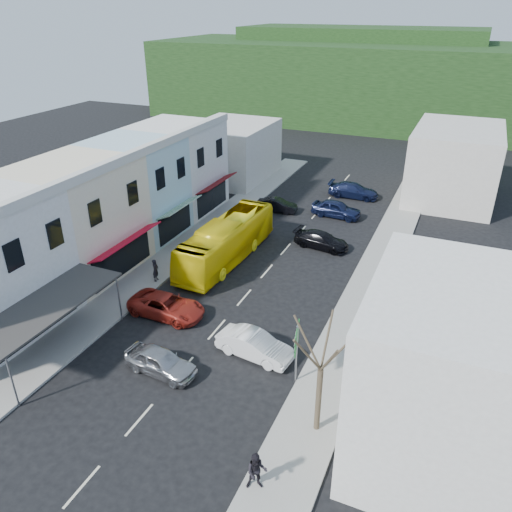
{
  "coord_description": "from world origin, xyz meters",
  "views": [
    {
      "loc": [
        12.08,
        -21.93,
        17.73
      ],
      "look_at": [
        0.0,
        6.0,
        2.2
      ],
      "focal_mm": 35.0,
      "sensor_mm": 36.0,
      "label": 1
    }
  ],
  "objects_px": {
    "bus": "(227,241)",
    "pedestrian_left": "(155,270)",
    "direction_sign": "(296,355)",
    "car_silver": "(160,362)",
    "pedestrian_right": "(257,472)",
    "traffic_signal": "(407,167)",
    "street_tree": "(321,370)",
    "car_red": "(167,306)",
    "car_white": "(254,346)"
  },
  "relations": [
    {
      "from": "bus",
      "to": "pedestrian_left",
      "type": "distance_m",
      "value": 5.99
    },
    {
      "from": "pedestrian_left",
      "to": "direction_sign",
      "type": "xyz_separation_m",
      "value": [
        12.49,
        -5.98,
        0.77
      ]
    },
    {
      "from": "car_silver",
      "to": "pedestrian_right",
      "type": "distance_m",
      "value": 8.86
    },
    {
      "from": "bus",
      "to": "direction_sign",
      "type": "xyz_separation_m",
      "value": [
        9.45,
        -11.12,
        0.22
      ]
    },
    {
      "from": "direction_sign",
      "to": "traffic_signal",
      "type": "distance_m",
      "value": 32.29
    },
    {
      "from": "direction_sign",
      "to": "street_tree",
      "type": "distance_m",
      "value": 3.8
    },
    {
      "from": "bus",
      "to": "pedestrian_right",
      "type": "height_order",
      "value": "bus"
    },
    {
      "from": "car_red",
      "to": "pedestrian_left",
      "type": "bearing_deg",
      "value": 43.55
    },
    {
      "from": "car_silver",
      "to": "pedestrian_right",
      "type": "bearing_deg",
      "value": -115.94
    },
    {
      "from": "car_silver",
      "to": "direction_sign",
      "type": "xyz_separation_m",
      "value": [
        6.85,
        2.08,
        1.07
      ]
    },
    {
      "from": "direction_sign",
      "to": "pedestrian_right",
      "type": "bearing_deg",
      "value": -96.72
    },
    {
      "from": "bus",
      "to": "pedestrian_left",
      "type": "relative_size",
      "value": 6.82
    },
    {
      "from": "car_white",
      "to": "car_red",
      "type": "xyz_separation_m",
      "value": [
        -6.71,
        1.56,
        0.0
      ]
    },
    {
      "from": "car_white",
      "to": "bus",
      "type": "bearing_deg",
      "value": 41.1
    },
    {
      "from": "bus",
      "to": "traffic_signal",
      "type": "distance_m",
      "value": 23.48
    },
    {
      "from": "bus",
      "to": "car_silver",
      "type": "distance_m",
      "value": 13.48
    },
    {
      "from": "car_white",
      "to": "street_tree",
      "type": "distance_m",
      "value": 6.8
    },
    {
      "from": "car_silver",
      "to": "pedestrian_left",
      "type": "height_order",
      "value": "pedestrian_left"
    },
    {
      "from": "bus",
      "to": "pedestrian_right",
      "type": "relative_size",
      "value": 6.82
    },
    {
      "from": "pedestrian_left",
      "to": "traffic_signal",
      "type": "distance_m",
      "value": 29.44
    },
    {
      "from": "car_red",
      "to": "traffic_signal",
      "type": "xyz_separation_m",
      "value": [
        10.2,
        29.55,
        1.95
      ]
    },
    {
      "from": "car_silver",
      "to": "direction_sign",
      "type": "bearing_deg",
      "value": -67.66
    },
    {
      "from": "direction_sign",
      "to": "car_silver",
      "type": "bearing_deg",
      "value": -175.83
    },
    {
      "from": "direction_sign",
      "to": "car_red",
      "type": "bearing_deg",
      "value": 151.35
    },
    {
      "from": "car_silver",
      "to": "street_tree",
      "type": "distance_m",
      "value": 9.32
    },
    {
      "from": "car_red",
      "to": "direction_sign",
      "type": "bearing_deg",
      "value": -104.62
    },
    {
      "from": "traffic_signal",
      "to": "car_silver",
      "type": "bearing_deg",
      "value": 56.3
    },
    {
      "from": "pedestrian_left",
      "to": "car_silver",
      "type": "bearing_deg",
      "value": -155.47
    },
    {
      "from": "pedestrian_right",
      "to": "street_tree",
      "type": "distance_m",
      "value": 4.92
    },
    {
      "from": "bus",
      "to": "street_tree",
      "type": "xyz_separation_m",
      "value": [
        11.45,
        -13.82,
        2.01
      ]
    },
    {
      "from": "car_red",
      "to": "pedestrian_right",
      "type": "bearing_deg",
      "value": -131.31
    },
    {
      "from": "pedestrian_left",
      "to": "direction_sign",
      "type": "height_order",
      "value": "direction_sign"
    },
    {
      "from": "car_red",
      "to": "pedestrian_right",
      "type": "relative_size",
      "value": 2.71
    },
    {
      "from": "direction_sign",
      "to": "car_white",
      "type": "bearing_deg",
      "value": 144.86
    },
    {
      "from": "bus",
      "to": "pedestrian_left",
      "type": "xyz_separation_m",
      "value": [
        -3.04,
        -5.14,
        -0.55
      ]
    },
    {
      "from": "street_tree",
      "to": "pedestrian_right",
      "type": "bearing_deg",
      "value": -107.96
    },
    {
      "from": "street_tree",
      "to": "car_white",
      "type": "bearing_deg",
      "value": 141.25
    },
    {
      "from": "car_silver",
      "to": "street_tree",
      "type": "bearing_deg",
      "value": -88.55
    },
    {
      "from": "pedestrian_right",
      "to": "street_tree",
      "type": "height_order",
      "value": "street_tree"
    },
    {
      "from": "traffic_signal",
      "to": "pedestrian_right",
      "type": "bearing_deg",
      "value": 68.7
    },
    {
      "from": "car_silver",
      "to": "car_red",
      "type": "distance_m",
      "value": 5.49
    },
    {
      "from": "car_silver",
      "to": "direction_sign",
      "type": "relative_size",
      "value": 1.24
    },
    {
      "from": "bus",
      "to": "direction_sign",
      "type": "relative_size",
      "value": 3.28
    },
    {
      "from": "car_silver",
      "to": "pedestrian_left",
      "type": "bearing_deg",
      "value": 40.41
    },
    {
      "from": "pedestrian_right",
      "to": "direction_sign",
      "type": "xyz_separation_m",
      "value": [
        -0.7,
        6.69,
        0.77
      ]
    },
    {
      "from": "pedestrian_right",
      "to": "car_silver",
      "type": "bearing_deg",
      "value": 124.44
    },
    {
      "from": "car_white",
      "to": "street_tree",
      "type": "relative_size",
      "value": 0.62
    },
    {
      "from": "car_silver",
      "to": "car_white",
      "type": "height_order",
      "value": "same"
    },
    {
      "from": "car_red",
      "to": "pedestrian_left",
      "type": "xyz_separation_m",
      "value": [
        -2.96,
        3.26,
        0.3
      ]
    },
    {
      "from": "car_white",
      "to": "street_tree",
      "type": "bearing_deg",
      "value": -121.34
    }
  ]
}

